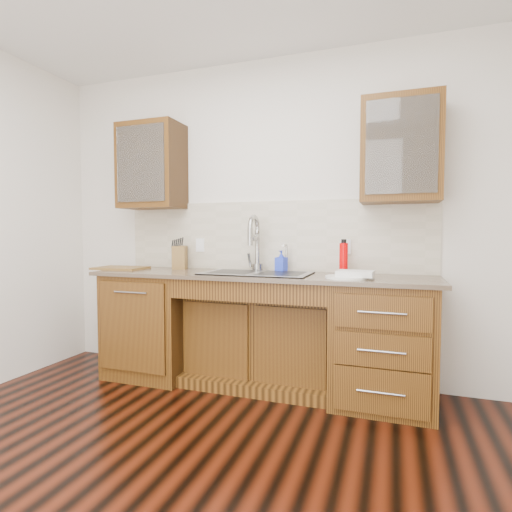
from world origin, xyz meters
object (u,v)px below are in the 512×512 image
(soap_bottle, at_px, (281,261))
(cutting_board, at_px, (121,268))
(water_bottle, at_px, (344,259))
(knife_block, at_px, (180,257))
(plate, at_px, (346,277))

(soap_bottle, height_order, cutting_board, soap_bottle)
(soap_bottle, distance_m, cutting_board, 1.44)
(soap_bottle, height_order, water_bottle, water_bottle)
(soap_bottle, relative_size, knife_block, 0.87)
(plate, height_order, knife_block, knife_block)
(plate, xyz_separation_m, knife_block, (-1.49, 0.29, 0.09))
(water_bottle, bearing_deg, plate, -79.43)
(cutting_board, bearing_deg, water_bottle, 5.17)
(plate, distance_m, cutting_board, 1.98)
(soap_bottle, relative_size, plate, 0.61)
(knife_block, height_order, cutting_board, knife_block)
(water_bottle, xyz_separation_m, cutting_board, (-1.93, -0.17, -0.11))
(knife_block, bearing_deg, soap_bottle, -19.34)
(soap_bottle, bearing_deg, knife_block, -163.39)
(plate, bearing_deg, water_bottle, 100.57)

